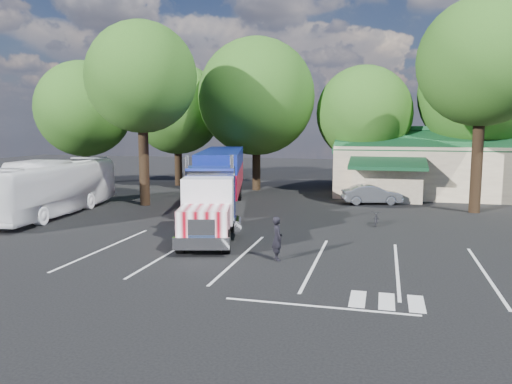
% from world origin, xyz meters
% --- Properties ---
extents(ground, '(120.00, 120.00, 0.00)m').
position_xyz_m(ground, '(0.00, 0.00, 0.00)').
color(ground, black).
rests_on(ground, ground).
extents(event_hall, '(24.20, 14.12, 5.55)m').
position_xyz_m(event_hall, '(13.74, 17.81, 2.21)').
color(event_hall, beige).
rests_on(event_hall, ground).
extents(tree_row_a, '(9.00, 9.00, 11.68)m').
position_xyz_m(tree_row_a, '(-22.00, 16.50, 7.16)').
color(tree_row_a, black).
rests_on(tree_row_a, ground).
extents(tree_row_b, '(8.40, 8.40, 11.35)m').
position_xyz_m(tree_row_b, '(-13.00, 17.80, 7.13)').
color(tree_row_b, black).
rests_on(tree_row_b, ground).
extents(tree_row_c, '(10.00, 10.00, 13.05)m').
position_xyz_m(tree_row_c, '(-5.00, 16.20, 8.04)').
color(tree_row_c, black).
rests_on(tree_row_c, ground).
extents(tree_row_d, '(8.00, 8.00, 10.60)m').
position_xyz_m(tree_row_d, '(4.00, 17.50, 6.58)').
color(tree_row_d, black).
rests_on(tree_row_d, ground).
extents(tree_row_e, '(9.60, 9.60, 12.90)m').
position_xyz_m(tree_row_e, '(13.00, 18.00, 8.09)').
color(tree_row_e, black).
rests_on(tree_row_e, ground).
extents(tree_near_left, '(7.60, 7.60, 12.65)m').
position_xyz_m(tree_near_left, '(-10.50, 6.00, 8.81)').
color(tree_near_left, black).
rests_on(tree_near_left, ground).
extents(tree_near_right, '(8.00, 8.00, 13.50)m').
position_xyz_m(tree_near_right, '(11.50, 8.50, 9.46)').
color(tree_near_right, black).
rests_on(tree_near_right, ground).
extents(semi_truck, '(7.23, 19.64, 4.12)m').
position_xyz_m(semi_truck, '(-4.21, 3.84, 2.33)').
color(semi_truck, black).
rests_on(semi_truck, ground).
extents(woman, '(0.70, 0.79, 1.82)m').
position_xyz_m(woman, '(1.60, -6.00, 0.91)').
color(woman, black).
rests_on(woman, ground).
extents(bicycle, '(0.59, 1.61, 0.84)m').
position_xyz_m(bicycle, '(5.45, 2.64, 0.42)').
color(bicycle, black).
rests_on(bicycle, ground).
extents(tour_bus, '(4.22, 12.62, 3.45)m').
position_xyz_m(tour_bus, '(-14.32, 0.98, 1.72)').
color(tour_bus, white).
rests_on(tour_bus, ground).
extents(silver_sedan, '(4.44, 2.55, 1.38)m').
position_xyz_m(silver_sedan, '(5.00, 10.50, 0.69)').
color(silver_sedan, '#A0A3A7').
rests_on(silver_sedan, ground).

